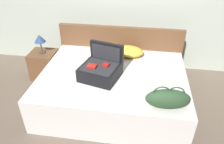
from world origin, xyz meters
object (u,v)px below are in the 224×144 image
hard_case_large (101,69)px  nightstand (45,65)px  pillow_center_head (96,53)px  bed (113,88)px  duffel_bag (168,99)px  table_lamp (40,39)px  pillow_near_headboard (128,51)px

hard_case_large → nightstand: size_ratio=1.22×
pillow_center_head → bed: bearing=-52.4°
hard_case_large → pillow_center_head: hard_case_large is taller
duffel_bag → table_lamp: size_ratio=1.61×
nightstand → table_lamp: bearing=-26.6°
bed → table_lamp: bearing=157.7°
duffel_bag → pillow_center_head: 1.48m
duffel_bag → nightstand: bearing=150.6°
pillow_center_head → nightstand: (-0.97, 0.10, -0.36)m
bed → table_lamp: 1.49m
pillow_near_headboard → pillow_center_head: 0.52m
duffel_bag → table_lamp: duffel_bag is taller
nightstand → duffel_bag: bearing=-29.4°
table_lamp → hard_case_large: bearing=-28.8°
duffel_bag → nightstand: 2.35m
hard_case_large → table_lamp: bearing=165.8°
pillow_near_headboard → table_lamp: size_ratio=1.46×
hard_case_large → nightstand: (-1.15, 0.63, -0.41)m
nightstand → table_lamp: (0.00, -0.00, 0.49)m
bed → pillow_center_head: pillow_center_head is taller
bed → nightstand: (-1.31, 0.54, -0.02)m
pillow_near_headboard → nightstand: pillow_near_headboard is taller
duffel_bag → hard_case_large: bearing=149.8°
bed → pillow_center_head: bearing=127.6°
table_lamp → pillow_center_head: bearing=-5.8°
pillow_near_headboard → pillow_center_head: pillow_near_headboard is taller
bed → pillow_near_headboard: bearing=73.4°
pillow_near_headboard → table_lamp: table_lamp is taller
pillow_near_headboard → bed: bearing=-106.6°
bed → pillow_center_head: (-0.34, 0.44, 0.34)m
hard_case_large → pillow_near_headboard: size_ratio=1.25×
duffel_bag → nightstand: duffel_bag is taller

